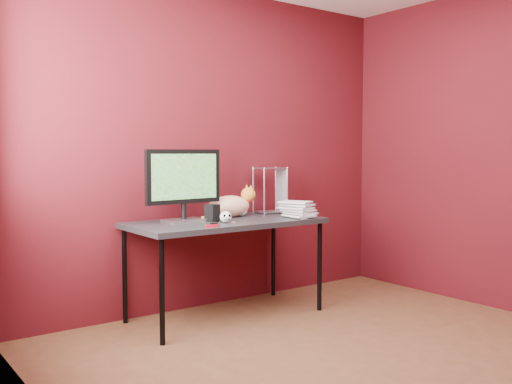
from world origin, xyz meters
TOP-DOWN VIEW (x-y plane):
  - room at (0.00, 0.00)m, footprint 3.52×3.52m
  - desk at (-0.15, 1.37)m, footprint 1.50×0.70m
  - monitor at (-0.47, 1.45)m, footprint 0.62×0.21m
  - cat at (-0.01, 1.52)m, footprint 0.55×0.21m
  - skull_mug at (-0.24, 1.23)m, footprint 0.09×0.09m
  - speaker at (-0.27, 1.37)m, footprint 0.11×0.11m
  - book_stack at (0.33, 1.18)m, footprint 0.27×0.29m
  - wire_rack at (0.44, 1.58)m, footprint 0.25×0.21m
  - pocket_knife at (-0.46, 1.08)m, footprint 0.09×0.04m
  - black_gadget at (-0.42, 1.11)m, footprint 0.05×0.04m
  - washer at (-0.18, 1.21)m, footprint 0.04×0.04m

SIDE VIEW (x-z plane):
  - desk at x=-0.15m, z-range 0.32..1.07m
  - washer at x=-0.18m, z-range 0.75..0.75m
  - pocket_knife at x=-0.46m, z-range 0.75..0.77m
  - black_gadget at x=-0.42m, z-range 0.75..0.77m
  - skull_mug at x=-0.24m, z-range 0.75..0.84m
  - speaker at x=-0.27m, z-range 0.75..0.87m
  - cat at x=-0.01m, z-range 0.71..0.97m
  - wire_rack at x=0.44m, z-range 0.75..1.14m
  - monitor at x=-0.47m, z-range 0.78..1.32m
  - room at x=0.00m, z-range 0.14..2.75m
  - book_stack at x=0.33m, z-range 0.75..2.20m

